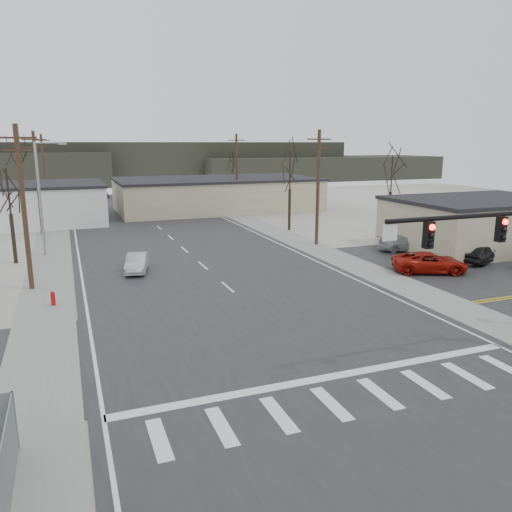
% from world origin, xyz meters
% --- Properties ---
extents(ground, '(140.00, 140.00, 0.00)m').
position_xyz_m(ground, '(0.00, 0.00, 0.00)').
color(ground, silver).
rests_on(ground, ground).
extents(main_road, '(18.00, 110.00, 0.05)m').
position_xyz_m(main_road, '(0.00, 15.00, 0.02)').
color(main_road, '#252527').
rests_on(main_road, ground).
extents(cross_road, '(90.00, 10.00, 0.04)m').
position_xyz_m(cross_road, '(0.00, 0.00, 0.02)').
color(cross_road, '#252527').
rests_on(cross_road, ground).
extents(parking_lot, '(18.00, 20.00, 0.03)m').
position_xyz_m(parking_lot, '(20.00, 6.00, 0.02)').
color(parking_lot, '#252527').
rests_on(parking_lot, ground).
extents(sidewalk_left, '(3.00, 90.00, 0.06)m').
position_xyz_m(sidewalk_left, '(-10.60, 20.00, 0.03)').
color(sidewalk_left, gray).
rests_on(sidewalk_left, ground).
extents(sidewalk_right, '(3.00, 90.00, 0.06)m').
position_xyz_m(sidewalk_right, '(10.60, 20.00, 0.03)').
color(sidewalk_right, gray).
rests_on(sidewalk_right, ground).
extents(fire_hydrant, '(0.24, 0.24, 0.87)m').
position_xyz_m(fire_hydrant, '(-10.20, 8.00, 0.45)').
color(fire_hydrant, '#A50C0C').
rests_on(fire_hydrant, ground).
extents(building_right_far, '(26.30, 14.30, 4.30)m').
position_xyz_m(building_right_far, '(10.00, 44.00, 2.15)').
color(building_right_far, '#B9AD8E').
rests_on(building_right_far, ground).
extents(building_lot, '(14.30, 10.30, 4.30)m').
position_xyz_m(building_lot, '(24.00, 12.00, 2.16)').
color(building_lot, '#B9AD8E').
rests_on(building_lot, ground).
extents(upole_left_b, '(2.20, 0.30, 10.00)m').
position_xyz_m(upole_left_b, '(-11.50, 12.00, 5.22)').
color(upole_left_b, '#4A3422').
rests_on(upole_left_b, ground).
extents(upole_left_c, '(2.20, 0.30, 10.00)m').
position_xyz_m(upole_left_c, '(-11.50, 32.00, 5.22)').
color(upole_left_c, '#4A3422').
rests_on(upole_left_c, ground).
extents(upole_left_d, '(2.20, 0.30, 10.00)m').
position_xyz_m(upole_left_d, '(-11.50, 52.00, 5.22)').
color(upole_left_d, '#4A3422').
rests_on(upole_left_d, ground).
extents(upole_right_a, '(2.20, 0.30, 10.00)m').
position_xyz_m(upole_right_a, '(11.50, 18.00, 5.22)').
color(upole_right_a, '#4A3422').
rests_on(upole_right_a, ground).
extents(upole_right_b, '(2.20, 0.30, 10.00)m').
position_xyz_m(upole_right_b, '(11.50, 40.00, 5.22)').
color(upole_right_b, '#4A3422').
rests_on(upole_right_b, ground).
extents(streetlight_main, '(2.40, 0.25, 9.00)m').
position_xyz_m(streetlight_main, '(-10.80, 22.00, 5.09)').
color(streetlight_main, gray).
rests_on(streetlight_main, ground).
extents(tree_left_near, '(3.30, 3.30, 7.35)m').
position_xyz_m(tree_left_near, '(-13.00, 20.00, 5.23)').
color(tree_left_near, black).
rests_on(tree_left_near, ground).
extents(tree_right_mid, '(3.74, 3.74, 8.33)m').
position_xyz_m(tree_right_mid, '(12.50, 26.00, 5.93)').
color(tree_right_mid, black).
rests_on(tree_right_mid, ground).
extents(tree_left_far, '(3.96, 3.96, 8.82)m').
position_xyz_m(tree_left_far, '(-14.00, 46.00, 6.28)').
color(tree_left_far, black).
rests_on(tree_left_far, ground).
extents(tree_right_far, '(3.52, 3.52, 7.84)m').
position_xyz_m(tree_right_far, '(15.00, 52.00, 5.58)').
color(tree_right_far, black).
rests_on(tree_right_far, ground).
extents(tree_lot, '(3.52, 3.52, 7.84)m').
position_xyz_m(tree_lot, '(22.00, 22.00, 5.58)').
color(tree_lot, black).
rests_on(tree_lot, ground).
extents(hill_center, '(80.00, 18.00, 9.00)m').
position_xyz_m(hill_center, '(15.00, 96.00, 4.50)').
color(hill_center, '#333026').
rests_on(hill_center, ground).
extents(hill_right, '(60.00, 18.00, 5.50)m').
position_xyz_m(hill_right, '(50.00, 90.00, 2.75)').
color(hill_right, '#333026').
rests_on(hill_right, ground).
extents(sedan_crossing, '(2.21, 4.06, 1.27)m').
position_xyz_m(sedan_crossing, '(-4.78, 14.00, 0.68)').
color(sedan_crossing, '#999FA3').
rests_on(sedan_crossing, main_road).
extents(car_far_a, '(3.18, 5.44, 1.48)m').
position_xyz_m(car_far_a, '(1.11, 44.83, 0.79)').
color(car_far_a, black).
rests_on(car_far_a, main_road).
extents(car_far_b, '(1.55, 3.72, 1.26)m').
position_xyz_m(car_far_b, '(-3.28, 65.00, 0.68)').
color(car_far_b, black).
rests_on(car_far_b, main_road).
extents(car_parked_red, '(5.60, 4.17, 1.41)m').
position_xyz_m(car_parked_red, '(14.34, 6.46, 0.74)').
color(car_parked_red, '#9A1108').
rests_on(car_parked_red, parking_lot).
extents(car_parked_dark_a, '(4.54, 3.19, 1.44)m').
position_xyz_m(car_parked_dark_a, '(19.94, 7.46, 0.75)').
color(car_parked_dark_a, black).
rests_on(car_parked_dark_a, parking_lot).
extents(car_parked_silver, '(4.56, 2.64, 1.24)m').
position_xyz_m(car_parked_silver, '(17.14, 13.00, 0.66)').
color(car_parked_silver, '#94999D').
rests_on(car_parked_silver, parking_lot).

